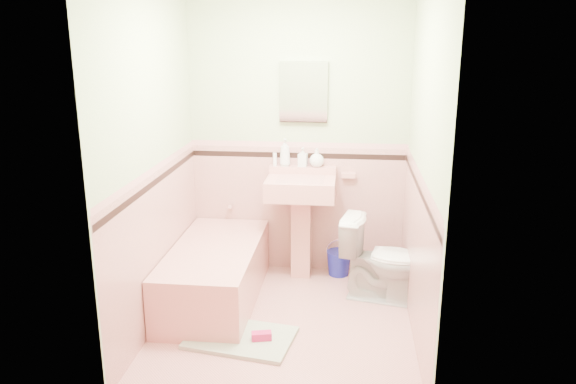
# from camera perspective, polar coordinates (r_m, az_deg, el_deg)

# --- Properties ---
(floor) EXTENTS (2.20, 2.20, 0.00)m
(floor) POSITION_cam_1_polar(r_m,az_deg,el_deg) (4.62, -0.35, -12.87)
(floor) COLOR #D4918B
(floor) RESTS_ON ground
(wall_back) EXTENTS (2.50, 0.00, 2.50)m
(wall_back) POSITION_cam_1_polar(r_m,az_deg,el_deg) (5.25, 1.01, 5.12)
(wall_back) COLOR beige
(wall_back) RESTS_ON ground
(wall_front) EXTENTS (2.50, 0.00, 2.50)m
(wall_front) POSITION_cam_1_polar(r_m,az_deg,el_deg) (3.12, -2.70, -2.20)
(wall_front) COLOR beige
(wall_front) RESTS_ON ground
(wall_left) EXTENTS (0.00, 2.50, 2.50)m
(wall_left) POSITION_cam_1_polar(r_m,az_deg,el_deg) (4.40, -13.43, 2.65)
(wall_left) COLOR beige
(wall_left) RESTS_ON ground
(wall_right) EXTENTS (0.00, 2.50, 2.50)m
(wall_right) POSITION_cam_1_polar(r_m,az_deg,el_deg) (4.18, 13.37, 1.98)
(wall_right) COLOR beige
(wall_right) RESTS_ON ground
(wainscot_back) EXTENTS (2.00, 0.00, 2.00)m
(wainscot_back) POSITION_cam_1_polar(r_m,az_deg,el_deg) (5.39, 0.97, -1.71)
(wainscot_back) COLOR #D69690
(wainscot_back) RESTS_ON ground
(wainscot_front) EXTENTS (2.00, 0.00, 2.00)m
(wainscot_front) POSITION_cam_1_polar(r_m,az_deg,el_deg) (3.39, -2.52, -12.66)
(wainscot_front) COLOR #D69690
(wainscot_front) RESTS_ON ground
(wainscot_left) EXTENTS (0.00, 2.20, 2.20)m
(wainscot_left) POSITION_cam_1_polar(r_m,az_deg,el_deg) (4.58, -12.78, -5.30)
(wainscot_left) COLOR #D69690
(wainscot_left) RESTS_ON ground
(wainscot_right) EXTENTS (0.00, 2.20, 2.20)m
(wainscot_right) POSITION_cam_1_polar(r_m,az_deg,el_deg) (4.38, 12.68, -6.31)
(wainscot_right) COLOR #D69690
(wainscot_right) RESTS_ON ground
(accent_back) EXTENTS (2.00, 0.00, 2.00)m
(accent_back) POSITION_cam_1_polar(r_m,az_deg,el_deg) (5.25, 0.99, 3.69)
(accent_back) COLOR black
(accent_back) RESTS_ON ground
(accent_front) EXTENTS (2.00, 0.00, 2.00)m
(accent_front) POSITION_cam_1_polar(r_m,az_deg,el_deg) (3.18, -2.62, -4.33)
(accent_front) COLOR black
(accent_front) RESTS_ON ground
(accent_left) EXTENTS (0.00, 2.20, 2.20)m
(accent_left) POSITION_cam_1_polar(r_m,az_deg,el_deg) (4.43, -13.11, 1.00)
(accent_left) COLOR black
(accent_left) RESTS_ON ground
(accent_right) EXTENTS (0.00, 2.20, 2.20)m
(accent_right) POSITION_cam_1_polar(r_m,az_deg,el_deg) (4.21, 13.02, 0.27)
(accent_right) COLOR black
(accent_right) RESTS_ON ground
(cap_back) EXTENTS (2.00, 0.00, 2.00)m
(cap_back) POSITION_cam_1_polar(r_m,az_deg,el_deg) (5.23, 0.99, 4.76)
(cap_back) COLOR #D49291
(cap_back) RESTS_ON ground
(cap_front) EXTENTS (2.00, 0.00, 2.00)m
(cap_front) POSITION_cam_1_polar(r_m,az_deg,el_deg) (3.15, -2.64, -2.62)
(cap_front) COLOR #D49291
(cap_front) RESTS_ON ground
(cap_left) EXTENTS (0.00, 2.20, 2.20)m
(cap_left) POSITION_cam_1_polar(r_m,az_deg,el_deg) (4.40, -13.18, 2.26)
(cap_left) COLOR #D49291
(cap_left) RESTS_ON ground
(cap_right) EXTENTS (0.00, 2.20, 2.20)m
(cap_right) POSITION_cam_1_polar(r_m,az_deg,el_deg) (4.19, 13.10, 1.59)
(cap_right) COLOR #D49291
(cap_right) RESTS_ON ground
(bathtub) EXTENTS (0.70, 1.50, 0.45)m
(bathtub) POSITION_cam_1_polar(r_m,az_deg,el_deg) (4.92, -7.29, -8.26)
(bathtub) COLOR tan
(bathtub) RESTS_ON floor
(tub_faucet) EXTENTS (0.04, 0.12, 0.04)m
(tub_faucet) POSITION_cam_1_polar(r_m,az_deg,el_deg) (5.44, -5.69, -1.31)
(tub_faucet) COLOR silver
(tub_faucet) RESTS_ON wall_back
(sink) EXTENTS (0.61, 0.50, 0.96)m
(sink) POSITION_cam_1_polar(r_m,az_deg,el_deg) (5.21, 1.28, -3.72)
(sink) COLOR tan
(sink) RESTS_ON floor
(sink_faucet) EXTENTS (0.02, 0.02, 0.10)m
(sink_faucet) POSITION_cam_1_polar(r_m,az_deg,el_deg) (5.21, 1.45, 1.66)
(sink_faucet) COLOR silver
(sink_faucet) RESTS_ON sink
(medicine_cabinet) EXTENTS (0.43, 0.04, 0.54)m
(medicine_cabinet) POSITION_cam_1_polar(r_m,az_deg,el_deg) (5.15, 1.57, 9.97)
(medicine_cabinet) COLOR white
(medicine_cabinet) RESTS_ON wall_back
(soap_dish) EXTENTS (0.13, 0.07, 0.04)m
(soap_dish) POSITION_cam_1_polar(r_m,az_deg,el_deg) (5.25, 6.07, 1.69)
(soap_dish) COLOR tan
(soap_dish) RESTS_ON wall_back
(soap_bottle_left) EXTENTS (0.12, 0.12, 0.25)m
(soap_bottle_left) POSITION_cam_1_polar(r_m,az_deg,el_deg) (5.22, -0.30, 3.98)
(soap_bottle_left) COLOR #B2B2B2
(soap_bottle_left) RESTS_ON sink
(soap_bottle_mid) EXTENTS (0.09, 0.09, 0.17)m
(soap_bottle_mid) POSITION_cam_1_polar(r_m,az_deg,el_deg) (5.21, 1.49, 3.53)
(soap_bottle_mid) COLOR #B2B2B2
(soap_bottle_mid) RESTS_ON sink
(soap_bottle_right) EXTENTS (0.17, 0.17, 0.17)m
(soap_bottle_right) POSITION_cam_1_polar(r_m,az_deg,el_deg) (5.20, 2.90, 3.46)
(soap_bottle_right) COLOR #B2B2B2
(soap_bottle_right) RESTS_ON sink
(tube) EXTENTS (0.04, 0.04, 0.12)m
(tube) POSITION_cam_1_polar(r_m,az_deg,el_deg) (5.24, -1.33, 3.30)
(tube) COLOR white
(tube) RESTS_ON sink
(toilet) EXTENTS (0.78, 0.54, 0.72)m
(toilet) POSITION_cam_1_polar(r_m,az_deg,el_deg) (4.91, 9.55, -6.67)
(toilet) COLOR white
(toilet) RESTS_ON floor
(bucket) EXTENTS (0.25, 0.25, 0.23)m
(bucket) POSITION_cam_1_polar(r_m,az_deg,el_deg) (5.43, 5.11, -7.10)
(bucket) COLOR #181D94
(bucket) RESTS_ON floor
(bath_mat) EXTENTS (0.84, 0.64, 0.03)m
(bath_mat) POSITION_cam_1_polar(r_m,az_deg,el_deg) (4.39, -4.75, -14.35)
(bath_mat) COLOR gray
(bath_mat) RESTS_ON floor
(shoe) EXTENTS (0.16, 0.10, 0.06)m
(shoe) POSITION_cam_1_polar(r_m,az_deg,el_deg) (4.32, -2.67, -14.21)
(shoe) COLOR #BF1E59
(shoe) RESTS_ON bath_mat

